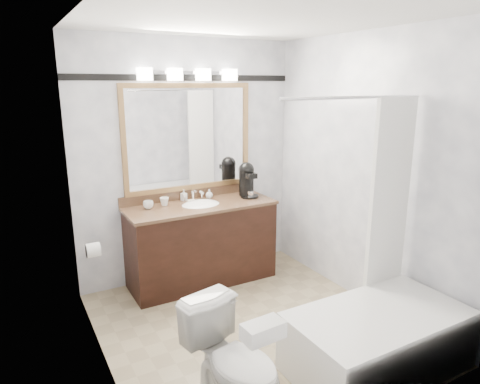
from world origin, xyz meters
The scene contains 15 objects.
room centered at (0.00, 0.00, 1.25)m, with size 2.42×2.62×2.52m.
vanity centered at (0.00, 1.02, 0.44)m, with size 1.53×0.58×0.97m.
mirror centered at (0.00, 1.28, 1.50)m, with size 1.40×0.04×1.10m.
vanity_light_bar centered at (0.00, 1.23, 2.13)m, with size 1.02×0.14×0.12m.
accent_stripe centered at (0.00, 1.29, 2.10)m, with size 2.40×0.01×0.06m, color black.
bathtub centered at (0.55, -0.90, 0.28)m, with size 1.30×0.75×1.96m.
tp_roll centered at (-1.14, 0.66, 0.70)m, with size 0.12×0.12×0.11m, color white.
toilet centered at (-0.59, -0.79, 0.36)m, with size 0.40×0.70×0.71m, color white.
tissue_box centered at (-0.59, -1.12, 0.76)m, with size 0.23×0.13×0.09m, color white.
coffee_maker centered at (0.57, 1.06, 1.04)m, with size 0.19×0.25×0.37m.
cup_left centered at (-0.51, 1.12, 0.89)m, with size 0.10×0.10×0.08m, color white.
cup_right centered at (-0.34, 1.15, 0.89)m, with size 0.09×0.09×0.08m, color white.
soap_bottle_a centered at (-0.09, 1.23, 0.91)m, with size 0.05×0.05×0.12m, color white.
soap_bottle_b centered at (0.18, 1.19, 0.90)m, with size 0.08×0.08×0.10m, color white.
soap_bar centered at (-0.05, 1.13, 0.86)m, with size 0.08×0.05×0.02m, color beige.
Camera 1 is at (-1.69, -2.84, 2.05)m, focal length 32.00 mm.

